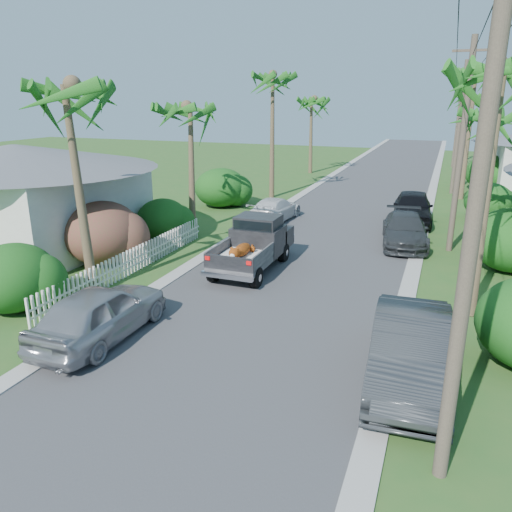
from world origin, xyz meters
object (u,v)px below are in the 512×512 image
at_px(pickup_truck, 256,243).
at_px(palm_l_a, 68,86).
at_px(parked_car_lf, 275,209).
at_px(palm_r_b, 489,113).
at_px(parked_car_rm, 405,230).
at_px(palm_r_a, 504,66).
at_px(utility_pole_b, 461,147).
at_px(palm_l_d, 312,99).
at_px(parked_car_rf, 413,208).
at_px(palm_l_b, 189,107).
at_px(palm_l_c, 273,76).
at_px(palm_r_d, 472,95).
at_px(palm_r_c, 476,72).
at_px(utility_pole_a, 472,233).
at_px(house_left, 21,200).
at_px(utility_pole_c, 459,127).
at_px(parked_car_ln, 100,313).
at_px(utility_pole_d, 458,119).
at_px(parked_car_rn, 410,351).

relative_size(pickup_truck, palm_l_a, 0.62).
xyz_separation_m(parked_car_lf, palm_r_b, (10.20, -0.65, 5.32)).
relative_size(parked_car_rm, palm_r_a, 0.56).
xyz_separation_m(palm_r_b, utility_pole_b, (-1.00, -2.00, -1.35)).
bearing_deg(palm_l_d, parked_car_rm, -64.09).
height_order(parked_car_rf, palm_l_b, palm_l_b).
distance_m(parked_car_rf, palm_l_c, 12.64).
height_order(parked_car_rf, palm_l_d, palm_l_d).
relative_size(parked_car_rf, palm_r_d, 0.63).
height_order(palm_l_d, palm_r_c, palm_r_c).
height_order(palm_r_d, utility_pole_a, utility_pole_a).
relative_size(palm_l_a, palm_l_c, 0.89).
bearing_deg(palm_r_d, parked_car_lf, -112.53).
relative_size(parked_car_lf, house_left, 0.49).
distance_m(palm_l_d, palm_r_a, 30.80).
distance_m(palm_l_b, palm_r_b, 13.73).
xyz_separation_m(pickup_truck, palm_r_a, (8.07, -1.83, 6.41)).
xyz_separation_m(pickup_truck, parked_car_lf, (-1.83, 7.82, -0.37)).
bearing_deg(utility_pole_c, parked_car_rf, -101.08).
bearing_deg(parked_car_ln, palm_r_d, -104.22).
distance_m(parked_car_rm, utility_pole_d, 30.11).
xyz_separation_m(palm_l_a, palm_r_b, (12.80, 12.00, -0.98)).
distance_m(palm_r_c, utility_pole_b, 13.48).
distance_m(parked_car_rm, palm_r_a, 10.22).
distance_m(palm_l_a, utility_pole_b, 15.64).
height_order(palm_r_b, house_left, palm_r_b).
bearing_deg(palm_r_d, palm_l_a, -108.94).
relative_size(palm_l_b, palm_r_d, 0.93).
height_order(utility_pole_a, utility_pole_d, same).
distance_m(palm_l_a, utility_pole_c, 27.74).
height_order(palm_l_a, palm_l_d, palm_l_a).
relative_size(parked_car_rm, parked_car_rf, 0.97).
height_order(pickup_truck, utility_pole_a, utility_pole_a).
xyz_separation_m(parked_car_rm, palm_r_c, (2.60, 12.79, 7.40)).
bearing_deg(palm_r_d, pickup_truck, -104.42).
height_order(pickup_truck, palm_r_d, palm_r_d).
bearing_deg(parked_car_ln, parked_car_rf, -112.31).
bearing_deg(palm_r_b, palm_l_d, 124.59).
bearing_deg(parked_car_lf, palm_r_d, -108.62).
bearing_deg(palm_l_a, parked_car_ln, -46.26).
relative_size(pickup_truck, parked_car_rm, 1.05).
relative_size(palm_l_c, palm_r_a, 1.06).
bearing_deg(parked_car_rn, utility_pole_c, 85.09).
bearing_deg(palm_l_c, palm_l_d, 92.39).
relative_size(palm_r_d, utility_pole_d, 0.89).
bearing_deg(palm_r_c, palm_r_a, -89.71).
relative_size(parked_car_ln, palm_l_c, 0.51).
bearing_deg(palm_r_d, parked_car_rn, -92.53).
relative_size(palm_r_c, utility_pole_b, 1.04).
bearing_deg(palm_l_c, pickup_truck, -73.38).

